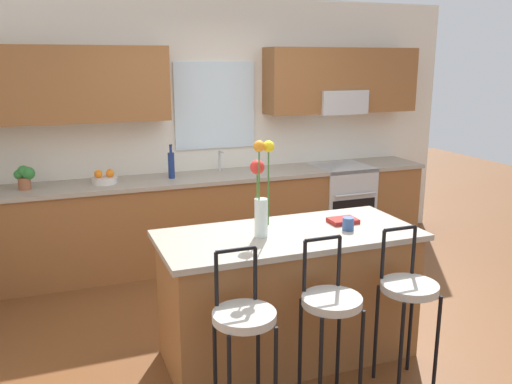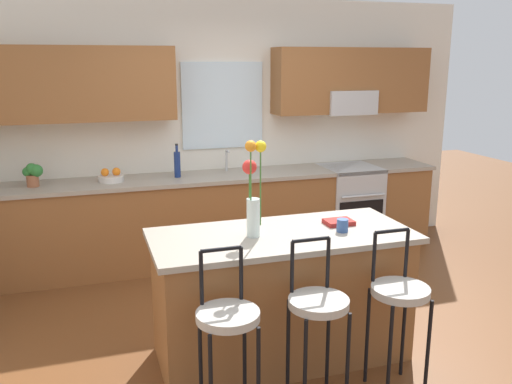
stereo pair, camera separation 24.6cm
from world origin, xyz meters
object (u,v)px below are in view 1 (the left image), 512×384
object	(u,v)px
kitchen_island	(288,294)
mug_ceramic	(348,224)
flower_vase	(261,191)
bottle_olive_oil	(171,165)
oven_range	(340,205)
bar_stool_far	(408,294)
bar_stool_middle	(331,308)
cookbook	(343,221)
potted_plant_small	(25,176)
fruit_bowl_oranges	(105,179)
bar_stool_near	(244,324)

from	to	relation	value
kitchen_island	mug_ceramic	world-z (taller)	mug_ceramic
flower_vase	bottle_olive_oil	world-z (taller)	flower_vase
oven_range	kitchen_island	bearing A→B (deg)	-127.86
bar_stool_far	bar_stool_middle	bearing A→B (deg)	180.00
oven_range	mug_ceramic	size ratio (longest dim) A/B	10.22
kitchen_island	bottle_olive_oil	size ratio (longest dim) A/B	5.29
cookbook	bottle_olive_oil	world-z (taller)	bottle_olive_oil
bar_stool_middle	kitchen_island	bearing A→B (deg)	90.00
bar_stool_far	flower_vase	bearing A→B (deg)	141.40
kitchen_island	potted_plant_small	xyz separation A→B (m)	(-1.72, 2.01, 0.58)
kitchen_island	mug_ceramic	xyz separation A→B (m)	(0.40, -0.10, 0.50)
fruit_bowl_oranges	mug_ceramic	bearing A→B (deg)	-55.97
kitchen_island	bar_stool_near	bearing A→B (deg)	-131.92
mug_ceramic	oven_range	bearing A→B (deg)	61.31
mug_ceramic	potted_plant_small	size ratio (longest dim) A/B	0.41
bar_stool_near	cookbook	bearing A→B (deg)	33.94
cookbook	bar_stool_middle	bearing A→B (deg)	-124.04
bar_stool_middle	oven_range	bearing A→B (deg)	59.27
bar_stool_near	bar_stool_far	bearing A→B (deg)	0.00
bar_stool_near	fruit_bowl_oranges	bearing A→B (deg)	100.20
bar_stool_near	flower_vase	xyz separation A→B (m)	(0.34, 0.61, 0.60)
bar_stool_middle	bar_stool_far	distance (m)	0.55
bar_stool_near	cookbook	distance (m)	1.25
flower_vase	potted_plant_small	distance (m)	2.53
bar_stool_far	bottle_olive_oil	xyz separation A→B (m)	(-0.92, 2.63, 0.42)
kitchen_island	bar_stool_near	size ratio (longest dim) A/B	1.72
bar_stool_middle	potted_plant_small	distance (m)	3.16
bar_stool_near	oven_range	bearing A→B (deg)	51.14
flower_vase	fruit_bowl_oranges	size ratio (longest dim) A/B	2.72
bar_stool_middle	bar_stool_far	world-z (taller)	same
bar_stool_middle	flower_vase	bearing A→B (deg)	109.09
bar_stool_near	flower_vase	size ratio (longest dim) A/B	1.60
bar_stool_middle	potted_plant_small	size ratio (longest dim) A/B	4.71
kitchen_island	mug_ceramic	size ratio (longest dim) A/B	19.94
potted_plant_small	flower_vase	bearing A→B (deg)	-53.18
mug_ceramic	kitchen_island	bearing A→B (deg)	166.31
kitchen_island	bar_stool_near	distance (m)	0.84
flower_vase	bottle_olive_oil	bearing A→B (deg)	94.62
bar_stool_far	fruit_bowl_oranges	xyz separation A→B (m)	(-1.57, 2.63, 0.33)
bar_stool_far	potted_plant_small	distance (m)	3.49
fruit_bowl_oranges	bottle_olive_oil	size ratio (longest dim) A/B	0.71
kitchen_island	cookbook	world-z (taller)	cookbook
bar_stool_middle	cookbook	world-z (taller)	bar_stool_middle
oven_range	bar_stool_near	distance (m)	3.35
bar_stool_middle	flower_vase	world-z (taller)	flower_vase
bar_stool_middle	fruit_bowl_oranges	xyz separation A→B (m)	(-1.02, 2.63, 0.33)
bar_stool_middle	potted_plant_small	xyz separation A→B (m)	(-1.72, 2.62, 0.41)
flower_vase	mug_ceramic	bearing A→B (deg)	-8.58
bar_stool_middle	bottle_olive_oil	bearing A→B (deg)	98.09
kitchen_island	bar_stool_far	world-z (taller)	bar_stool_far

